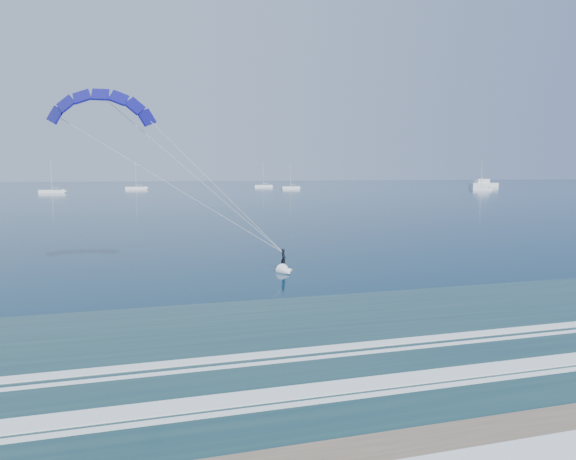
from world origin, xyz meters
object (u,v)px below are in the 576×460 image
(kitesurfer_rig, at_px, (197,179))
(sailboat_2, at_px, (136,188))
(sailboat_3, at_px, (263,186))
(sailboat_5, at_px, (481,189))
(motor_yacht, at_px, (483,184))
(sailboat_4, at_px, (291,188))
(sailboat_1, at_px, (52,191))

(kitesurfer_rig, xyz_separation_m, sailboat_2, (-7.26, 208.94, -6.71))
(sailboat_3, height_order, sailboat_5, sailboat_5)
(motor_yacht, distance_m, sailboat_3, 115.83)
(motor_yacht, bearing_deg, kitesurfer_rig, -130.75)
(sailboat_2, height_order, sailboat_4, sailboat_2)
(kitesurfer_rig, height_order, sailboat_3, kitesurfer_rig)
(sailboat_2, distance_m, sailboat_5, 154.56)
(kitesurfer_rig, bearing_deg, motor_yacht, 49.25)
(sailboat_3, bearing_deg, kitesurfer_rig, -104.05)
(sailboat_2, bearing_deg, motor_yacht, -4.46)
(sailboat_3, bearing_deg, sailboat_4, -78.28)
(sailboat_1, height_order, sailboat_2, sailboat_2)
(motor_yacht, bearing_deg, sailboat_2, 175.54)
(sailboat_2, bearing_deg, sailboat_4, -11.02)
(sailboat_3, distance_m, sailboat_4, 31.04)
(sailboat_2, height_order, sailboat_5, sailboat_5)
(sailboat_1, relative_size, sailboat_4, 1.07)
(kitesurfer_rig, xyz_separation_m, sailboat_3, (56.49, 225.69, -6.71))
(motor_yacht, relative_size, sailboat_5, 1.19)
(sailboat_1, relative_size, sailboat_3, 0.97)
(kitesurfer_rig, xyz_separation_m, sailboat_4, (62.79, 195.30, -6.72))
(kitesurfer_rig, distance_m, sailboat_3, 232.75)
(sailboat_4, relative_size, sailboat_5, 0.90)
(kitesurfer_rig, relative_size, sailboat_1, 1.49)
(sailboat_2, relative_size, sailboat_3, 1.00)
(sailboat_4, distance_m, sailboat_5, 84.91)
(sailboat_1, bearing_deg, kitesurfer_rig, -77.88)
(sailboat_3, bearing_deg, sailboat_1, -151.23)
(sailboat_2, bearing_deg, kitesurfer_rig, -88.01)
(sailboat_4, bearing_deg, sailboat_3, 101.72)
(sailboat_1, xyz_separation_m, sailboat_4, (100.20, 21.16, -0.01))
(sailboat_3, bearing_deg, sailboat_2, -165.28)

